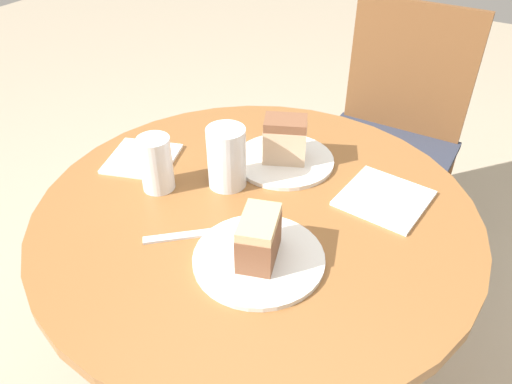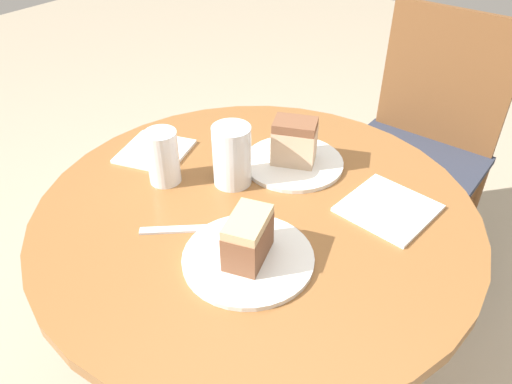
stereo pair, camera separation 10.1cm
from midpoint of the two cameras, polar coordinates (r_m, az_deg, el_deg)
name	(u,v)px [view 1 (the left image)]	position (r m, az deg, el deg)	size (l,w,h in m)	color
table	(256,272)	(1.16, -2.52, -9.24)	(0.92, 0.92, 0.73)	brown
chair	(389,135)	(1.83, 13.45, 6.26)	(0.46, 0.44, 0.91)	brown
plate_near	(259,258)	(0.92, -2.87, -7.71)	(0.24, 0.24, 0.01)	silver
plate_far	(284,160)	(1.17, 0.77, 3.57)	(0.23, 0.23, 0.01)	silver
cake_slice_near	(259,238)	(0.88, -2.96, -5.40)	(0.09, 0.12, 0.09)	brown
cake_slice_far	(285,139)	(1.14, 0.80, 5.96)	(0.12, 0.10, 0.10)	beige
glass_lemonade	(227,161)	(1.07, -6.06, 3.46)	(0.08, 0.08, 0.14)	silver
glass_water	(157,167)	(1.09, -13.92, 2.75)	(0.07, 0.07, 0.12)	silver
napkin_stack	(384,198)	(1.07, 11.87, -0.80)	(0.18, 0.18, 0.01)	white
fork	(190,235)	(0.98, -10.45, -4.94)	(0.15, 0.13, 0.00)	silver
napkin_side	(142,159)	(1.22, -15.21, 3.62)	(0.19, 0.19, 0.01)	white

